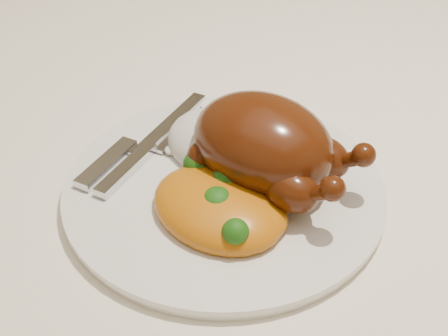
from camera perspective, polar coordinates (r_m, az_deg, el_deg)
The scene contains 7 objects.
dining_table at distance 0.73m, azimuth 14.22°, elevation -6.17°, with size 1.60×0.90×0.76m.
tablecloth at distance 0.68m, azimuth 15.16°, elevation -1.76°, with size 1.73×1.03×0.18m.
dinner_plate at distance 0.60m, azimuth 0.00°, elevation -1.98°, with size 0.30×0.30×0.01m, color white.
roast_chicken at distance 0.58m, azimuth 3.88°, elevation 2.09°, with size 0.17×0.11×0.09m.
rice_mound at distance 0.64m, azimuth -0.75°, elevation 2.46°, with size 0.12×0.11×0.05m.
mac_and_cheese at distance 0.56m, azimuth -0.09°, elevation -3.45°, with size 0.14×0.11×0.05m.
cutlery at distance 0.63m, azimuth -8.01°, elevation 1.41°, with size 0.06×0.20×0.01m.
Camera 1 is at (0.17, -0.51, 1.16)m, focal length 50.00 mm.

